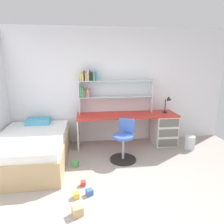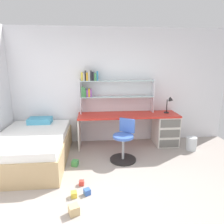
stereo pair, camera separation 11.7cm
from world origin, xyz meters
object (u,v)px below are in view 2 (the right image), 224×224
Objects in this scene: bookshelf_hutch at (105,88)px; toy_block_blue_1 at (87,192)px; desk_lamp at (170,102)px; desk at (154,127)px; toy_block_natural_3 at (74,210)px; bed_platform at (33,147)px; swivel_chair at (124,144)px; toy_block_yellow_4 at (74,194)px; waste_bin at (191,144)px; toy_block_red_2 at (82,183)px; toy_block_green_0 at (75,163)px.

bookshelf_hutch is 2.37m from toy_block_blue_1.
bookshelf_hutch is at bearing 78.41° from toy_block_blue_1.
desk is at bearing -177.61° from desk_lamp.
bookshelf_hutch is at bearing 76.55° from toy_block_natural_3.
toy_block_blue_1 is (-1.53, -1.76, -0.38)m from desk.
bed_platform is at bearing -166.59° from desk.
swivel_chair reaches higher than toy_block_blue_1.
swivel_chair reaches higher than toy_block_yellow_4.
waste_bin is 3.89× the size of toy_block_red_2.
toy_block_natural_3 is at bearing -128.36° from desk.
desk reaches higher than toy_block_natural_3.
desk is at bearing 48.89° from toy_block_blue_1.
waste_bin reaches higher than toy_block_natural_3.
waste_bin reaches higher than toy_block_blue_1.
toy_block_green_0 is 0.91m from toy_block_yellow_4.
toy_block_green_0 is 1.46× the size of toy_block_red_2.
waste_bin is (0.73, -0.40, -0.28)m from desk.
bookshelf_hutch reaches higher than bed_platform.
toy_block_blue_1 reaches higher than toy_block_yellow_4.
bookshelf_hutch is 22.55× the size of toy_block_red_2.
swivel_chair is 6.62× the size of toy_block_natural_3.
desk_lamp is 2.75m from toy_block_blue_1.
toy_block_yellow_4 is (-0.59, -1.99, -1.29)m from bookshelf_hutch.
toy_block_yellow_4 is at bearing -167.48° from toy_block_blue_1.
toy_block_blue_1 is (1.07, -1.13, -0.24)m from bed_platform.
desk is 30.20× the size of toy_block_red_2.
toy_block_blue_1 is (-1.88, -1.77, -0.96)m from desk_lamp.
desk_lamp is at bearing 43.30° from toy_block_blue_1.
toy_block_yellow_4 is at bearing -129.39° from swivel_chair.
bookshelf_hutch is at bearing 58.98° from toy_block_green_0.
toy_block_yellow_4 is (-1.72, -1.80, -0.39)m from desk.
bookshelf_hutch reaches higher than toy_block_natural_3.
desk_lamp is at bearing 46.56° from toy_block_natural_3.
desk reaches higher than toy_block_yellow_4.
toy_block_yellow_4 is (0.89, -1.18, -0.25)m from bed_platform.
toy_block_natural_3 is (-1.69, -2.13, -0.37)m from desk.
toy_block_red_2 is at bearing -42.29° from bed_platform.
toy_block_red_2 is at bearing -106.17° from bookshelf_hutch.
bed_platform is at bearing -167.85° from desk_lamp.
toy_block_yellow_4 is at bearing -150.34° from waste_bin.
toy_block_green_0 is at bearing 106.00° from toy_block_blue_1.
waste_bin is at bearing 3.76° from bed_platform.
desk_lamp is 2.67m from toy_block_red_2.
toy_block_blue_1 is at bearing -74.00° from toy_block_green_0.
toy_block_red_2 is (-0.49, -1.70, -1.30)m from bookshelf_hutch.
swivel_chair is 9.65× the size of toy_block_yellow_4.
toy_block_blue_1 is 0.72× the size of toy_block_natural_3.
bookshelf_hutch is 2.44m from toy_block_yellow_4.
desk is 2.03m from toy_block_green_0.
desk_lamp is 0.20× the size of bed_platform.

